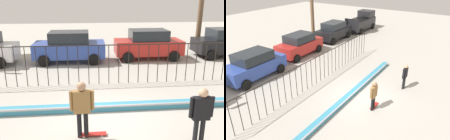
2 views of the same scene
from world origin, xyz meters
TOP-DOWN VIEW (x-y plane):
  - ground_plane at (0.00, 0.00)m, footprint 60.00×60.00m
  - bowl_coping_ledge at (0.00, 0.56)m, footprint 11.00×0.41m
  - perimeter_fence at (0.00, 3.31)m, footprint 14.04×0.04m
  - skateboarder at (-0.68, -1.12)m, footprint 0.70×0.26m
  - skateboard at (-0.40, -1.10)m, footprint 0.80×0.20m
  - camera_operator at (2.51, -1.80)m, footprint 0.68×0.25m
  - parked_car_blue at (-1.60, 7.48)m, footprint 4.30×2.12m
  - parked_car_red at (3.43, 7.82)m, footprint 4.30×2.12m
  - parked_car_black at (8.85, 7.87)m, footprint 4.30×2.12m
  - pickup_truck at (14.11, 7.24)m, footprint 4.70×2.12m

SIDE VIEW (x-z plane):
  - ground_plane at x=0.00m, z-range 0.00..0.00m
  - skateboard at x=-0.40m, z-range 0.02..0.10m
  - bowl_coping_ledge at x=0.00m, z-range -0.01..0.25m
  - parked_car_blue at x=-1.60m, z-range 0.02..1.92m
  - parked_car_red at x=3.43m, z-range 0.02..1.92m
  - parked_car_black at x=8.85m, z-range 0.02..1.92m
  - camera_operator at x=2.51m, z-range 0.17..1.85m
  - skateboarder at x=-0.68m, z-range 0.17..1.89m
  - pickup_truck at x=14.11m, z-range -0.08..2.16m
  - perimeter_fence at x=0.00m, z-range 0.21..2.08m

